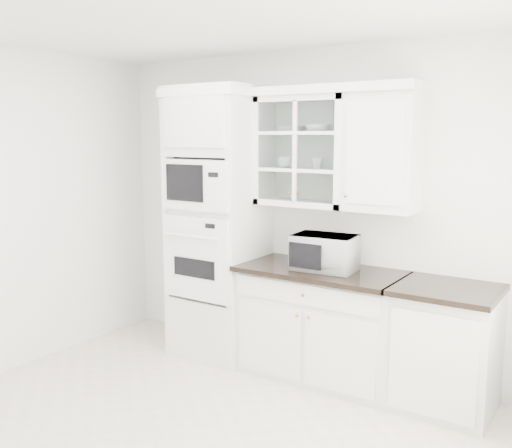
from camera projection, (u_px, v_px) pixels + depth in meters
The scene contains 13 objects.
ground at pixel (180, 443), 3.70m from camera, with size 4.00×3.50×0.01m, color beige.
room_shell at pixel (217, 166), 3.78m from camera, with size 4.00×3.50×2.70m.
oven_column at pixel (218, 224), 5.09m from camera, with size 0.76×0.68×2.40m.
base_cabinet_run at pixel (321, 323), 4.67m from camera, with size 1.32×0.67×0.92m.
extra_base_cabinet at pixel (445, 347), 4.12m from camera, with size 0.72×0.67×0.92m.
upper_cabinet_glass at pixel (305, 151), 4.71m from camera, with size 0.80×0.33×0.90m.
upper_cabinet_solid at pixel (383, 153), 4.34m from camera, with size 0.55×0.33×0.90m, color silver.
crown_molding at pixel (293, 92), 4.67m from camera, with size 2.14×0.38×0.07m, color white.
countertop_microwave at pixel (325, 252), 4.53m from camera, with size 0.49×0.40×0.28m, color white.
bowl_a at pixel (292, 129), 4.76m from camera, with size 0.20×0.20×0.05m, color white.
bowl_b at pixel (318, 128), 4.60m from camera, with size 0.19×0.19×0.06m, color white.
cup_a at pixel (285, 162), 4.81m from camera, with size 0.11×0.11×0.09m, color white.
cup_b at pixel (317, 163), 4.67m from camera, with size 0.10×0.10×0.09m, color white.
Camera 1 is at (2.32, -2.59, 1.98)m, focal length 40.00 mm.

